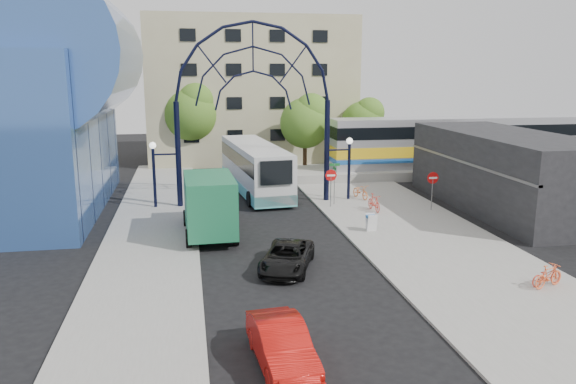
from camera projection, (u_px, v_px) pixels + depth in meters
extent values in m
plane|color=black|center=(293.00, 277.00, 24.80)|extent=(120.00, 120.00, 0.00)
cube|color=gray|center=(426.00, 240.00, 30.01)|extent=(8.00, 56.00, 0.12)
cube|color=gray|center=(150.00, 243.00, 29.43)|extent=(5.00, 50.00, 0.12)
cylinder|color=black|center=(178.00, 156.00, 36.65)|extent=(0.36, 0.36, 7.00)
cylinder|color=black|center=(327.00, 152.00, 38.38)|extent=(0.36, 0.36, 7.00)
cylinder|color=black|center=(154.00, 179.00, 36.69)|extent=(0.20, 0.20, 4.00)
cylinder|color=black|center=(349.00, 172.00, 38.98)|extent=(0.20, 0.20, 4.00)
sphere|color=white|center=(153.00, 145.00, 36.22)|extent=(0.44, 0.44, 0.44)
sphere|color=white|center=(350.00, 141.00, 38.51)|extent=(0.44, 0.44, 0.44)
cylinder|color=slate|center=(331.00, 190.00, 36.91)|extent=(0.06, 0.06, 2.20)
cylinder|color=red|center=(331.00, 175.00, 36.69)|extent=(0.80, 0.04, 0.80)
cube|color=white|center=(331.00, 175.00, 36.67)|extent=(0.55, 0.02, 0.12)
cylinder|color=slate|center=(432.00, 193.00, 36.06)|extent=(0.06, 0.06, 2.20)
cylinder|color=red|center=(433.00, 178.00, 35.84)|extent=(0.76, 0.04, 0.76)
cube|color=white|center=(433.00, 178.00, 35.81)|extent=(0.55, 0.02, 0.12)
cylinder|color=slate|center=(334.00, 184.00, 37.49)|extent=(0.05, 0.05, 2.80)
cube|color=#146626|center=(335.00, 165.00, 37.21)|extent=(0.70, 0.03, 0.18)
cube|color=#146626|center=(335.00, 168.00, 37.27)|extent=(0.03, 0.70, 0.18)
cube|color=white|center=(372.00, 223.00, 31.21)|extent=(0.55, 0.26, 0.99)
cube|color=white|center=(370.00, 222.00, 31.55)|extent=(0.55, 0.26, 0.99)
cube|color=#1E59A5|center=(372.00, 217.00, 31.31)|extent=(0.55, 0.42, 0.14)
cylinder|color=#34599F|center=(60.00, 53.00, 35.02)|extent=(9.00, 16.00, 9.00)
cube|color=black|center=(505.00, 171.00, 36.65)|extent=(6.00, 16.00, 5.00)
cube|color=tan|center=(249.00, 90.00, 57.31)|extent=(20.00, 12.00, 14.00)
cube|color=gray|center=(470.00, 170.00, 49.33)|extent=(32.00, 5.00, 0.80)
cube|color=#B7B7BC|center=(472.00, 141.00, 48.80)|extent=(25.00, 3.00, 4.20)
cube|color=gold|center=(471.00, 148.00, 48.92)|extent=(25.10, 3.05, 0.90)
cube|color=black|center=(473.00, 130.00, 48.58)|extent=(25.05, 3.05, 1.00)
cube|color=#1E59A5|center=(471.00, 156.00, 49.07)|extent=(25.10, 3.05, 0.35)
cylinder|color=#382314|center=(305.00, 157.00, 50.57)|extent=(0.36, 0.36, 2.52)
sphere|color=#3C661A|center=(305.00, 123.00, 49.92)|extent=(4.48, 4.48, 4.48)
sphere|color=#3C661A|center=(311.00, 111.00, 49.47)|extent=(3.08, 3.08, 3.08)
cylinder|color=#382314|center=(192.00, 152.00, 52.65)|extent=(0.36, 0.36, 2.88)
sphere|color=#3C661A|center=(191.00, 114.00, 51.90)|extent=(5.12, 5.12, 5.12)
sphere|color=#3C661A|center=(196.00, 100.00, 51.43)|extent=(3.52, 3.52, 3.52)
cylinder|color=#382314|center=(362.00, 153.00, 53.55)|extent=(0.36, 0.36, 2.34)
sphere|color=#3C661A|center=(363.00, 123.00, 52.94)|extent=(4.16, 4.16, 4.16)
sphere|color=#3C661A|center=(369.00, 113.00, 52.52)|extent=(2.86, 2.86, 2.86)
cube|color=silver|center=(255.00, 166.00, 41.98)|extent=(4.06, 13.02, 3.23)
cube|color=#58C5C3|center=(255.00, 183.00, 42.26)|extent=(4.09, 13.02, 0.78)
cube|color=black|center=(255.00, 157.00, 41.84)|extent=(4.09, 12.77, 1.00)
cube|color=black|center=(276.00, 173.00, 35.75)|extent=(2.11, 0.36, 1.56)
cube|color=black|center=(239.00, 156.00, 47.98)|extent=(2.68, 0.46, 1.78)
cylinder|color=black|center=(228.00, 176.00, 45.65)|extent=(0.41, 1.09, 1.07)
cylinder|color=black|center=(261.00, 174.00, 46.38)|extent=(0.41, 1.09, 1.07)
cylinder|color=black|center=(250.00, 199.00, 37.46)|extent=(0.41, 1.09, 1.07)
cylinder|color=black|center=(290.00, 197.00, 38.19)|extent=(0.41, 1.09, 1.07)
cube|color=black|center=(206.00, 205.00, 33.06)|extent=(2.50, 2.60, 2.32)
cube|color=black|center=(204.00, 193.00, 34.17)|extent=(2.11, 0.17, 1.05)
cube|color=#1B6842|center=(210.00, 204.00, 29.86)|extent=(2.67, 4.92, 2.95)
cylinder|color=black|center=(186.00, 219.00, 32.65)|extent=(0.30, 1.02, 1.01)
cylinder|color=black|center=(227.00, 216.00, 33.14)|extent=(0.30, 1.02, 1.01)
cylinder|color=black|center=(189.00, 239.00, 28.73)|extent=(0.30, 1.02, 1.01)
cylinder|color=black|center=(236.00, 236.00, 29.22)|extent=(0.30, 1.02, 1.01)
imported|color=black|center=(287.00, 257.00, 25.62)|extent=(3.47, 4.88, 1.23)
imported|color=#B5100B|center=(282.00, 345.00, 17.23)|extent=(1.84, 4.38, 1.41)
imported|color=orange|center=(361.00, 191.00, 39.42)|extent=(1.09, 1.99, 0.99)
imported|color=#E93D2E|center=(374.00, 202.00, 35.92)|extent=(0.66, 1.84, 1.08)
imported|color=red|center=(546.00, 276.00, 23.45)|extent=(1.74, 1.00, 0.87)
imported|color=#FA6432|center=(549.00, 276.00, 23.23)|extent=(1.73, 0.99, 1.00)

